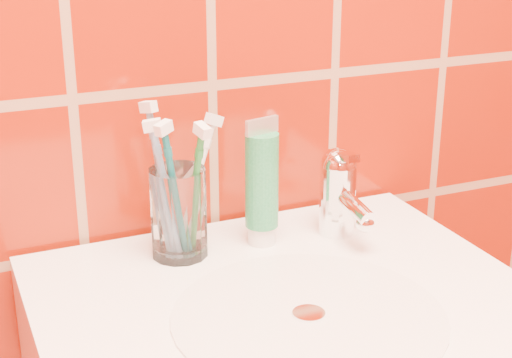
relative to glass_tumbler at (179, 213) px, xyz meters
name	(u,v)px	position (x,y,z in m)	size (l,w,h in m)	color
glass_tumbler	(179,213)	(0.00, 0.00, 0.00)	(0.07, 0.07, 0.12)	white
toothpaste_tube	(262,186)	(0.11, -0.01, 0.02)	(0.05, 0.04, 0.17)	white
faucet	(339,189)	(0.22, -0.02, 0.01)	(0.05, 0.11, 0.12)	white
toothbrush_0	(162,181)	(-0.02, 0.01, 0.04)	(0.04, 0.06, 0.20)	#6E9EC4
toothbrush_1	(166,191)	(-0.02, 0.00, 0.03)	(0.05, 0.03, 0.19)	#7CABDD
toothbrush_2	(194,192)	(0.01, -0.02, 0.03)	(0.04, 0.07, 0.19)	#1F772E
toothbrush_3	(195,184)	(0.03, 0.02, 0.03)	(0.09, 0.04, 0.18)	white
toothbrush_4	(175,193)	(-0.01, -0.02, 0.03)	(0.05, 0.04, 0.19)	#0B5B62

